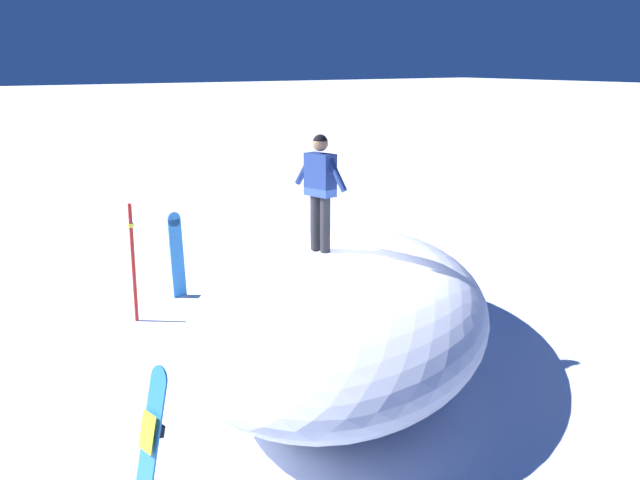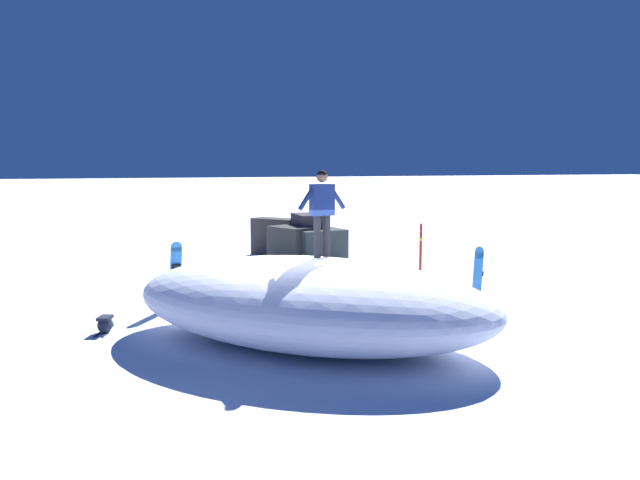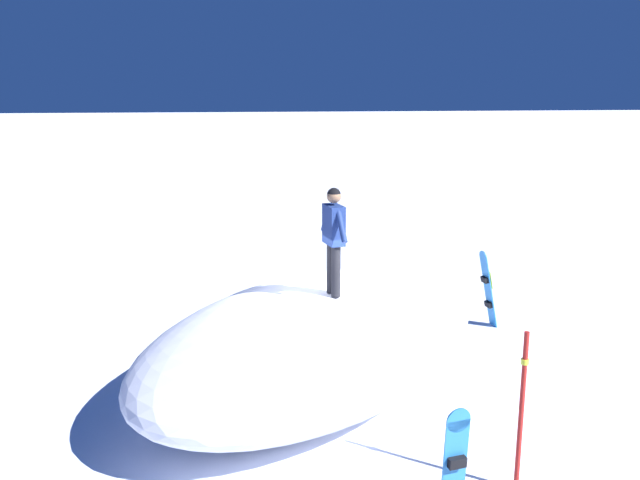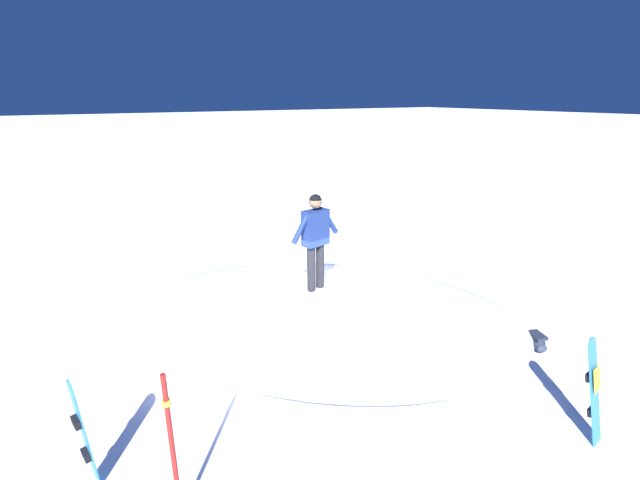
{
  "view_description": "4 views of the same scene",
  "coord_description": "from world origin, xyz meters",
  "px_view_note": "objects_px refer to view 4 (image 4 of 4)",
  "views": [
    {
      "loc": [
        5.48,
        7.79,
        4.23
      ],
      "look_at": [
        0.39,
        0.09,
        1.91
      ],
      "focal_mm": 40.44,
      "sensor_mm": 36.0,
      "label": 1
    },
    {
      "loc": [
        -11.19,
        3.03,
        3.4
      ],
      "look_at": [
        -0.38,
        -0.25,
        1.98
      ],
      "focal_mm": 35.33,
      "sensor_mm": 36.0,
      "label": 2
    },
    {
      "loc": [
        -1.52,
        -10.09,
        4.68
      ],
      "look_at": [
        -0.09,
        0.04,
        2.35
      ],
      "focal_mm": 37.78,
      "sensor_mm": 36.0,
      "label": 3
    },
    {
      "loc": [
        6.01,
        -3.97,
        4.77
      ],
      "look_at": [
        -0.55,
        0.03,
        2.22
      ],
      "focal_mm": 24.85,
      "sensor_mm": 36.0,
      "label": 4
    }
  ],
  "objects_px": {
    "snowboarder_standing": "(316,234)",
    "trail_marker_pole": "(172,447)",
    "snowboard_primary_upright": "(82,432)",
    "backpack_near": "(536,341)",
    "snowboard_secondary_upright": "(594,389)"
  },
  "relations": [
    {
      "from": "snowboarder_standing",
      "to": "trail_marker_pole",
      "type": "relative_size",
      "value": 0.82
    },
    {
      "from": "snowboarder_standing",
      "to": "backpack_near",
      "type": "distance_m",
      "value": 4.96
    },
    {
      "from": "snowboard_secondary_upright",
      "to": "backpack_near",
      "type": "distance_m",
      "value": 2.43
    },
    {
      "from": "snowboard_primary_upright",
      "to": "backpack_near",
      "type": "bearing_deg",
      "value": 82.27
    },
    {
      "from": "snowboard_primary_upright",
      "to": "snowboard_secondary_upright",
      "type": "height_order",
      "value": "snowboard_secondary_upright"
    },
    {
      "from": "snowboard_secondary_upright",
      "to": "trail_marker_pole",
      "type": "xyz_separation_m",
      "value": [
        -1.74,
        -5.38,
        0.23
      ]
    },
    {
      "from": "snowboarder_standing",
      "to": "snowboard_secondary_upright",
      "type": "height_order",
      "value": "snowboarder_standing"
    },
    {
      "from": "backpack_near",
      "to": "trail_marker_pole",
      "type": "relative_size",
      "value": 0.32
    },
    {
      "from": "snowboard_primary_upright",
      "to": "trail_marker_pole",
      "type": "bearing_deg",
      "value": 37.75
    },
    {
      "from": "snowboard_primary_upright",
      "to": "trail_marker_pole",
      "type": "xyz_separation_m",
      "value": [
        1.09,
        0.84,
        0.23
      ]
    },
    {
      "from": "snowboard_secondary_upright",
      "to": "snowboard_primary_upright",
      "type": "bearing_deg",
      "value": -114.47
    },
    {
      "from": "snowboard_primary_upright",
      "to": "backpack_near",
      "type": "height_order",
      "value": "snowboard_primary_upright"
    },
    {
      "from": "snowboarder_standing",
      "to": "trail_marker_pole",
      "type": "xyz_separation_m",
      "value": [
        1.74,
        -2.9,
        -1.53
      ]
    },
    {
      "from": "snowboarder_standing",
      "to": "trail_marker_pole",
      "type": "height_order",
      "value": "snowboarder_standing"
    },
    {
      "from": "snowboard_primary_upright",
      "to": "trail_marker_pole",
      "type": "distance_m",
      "value": 1.4
    }
  ]
}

